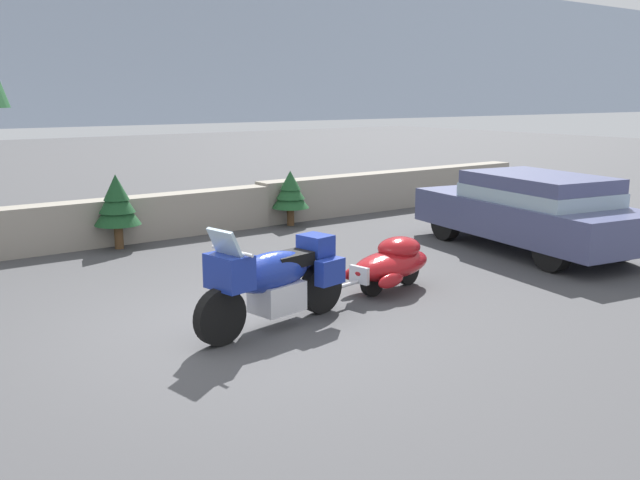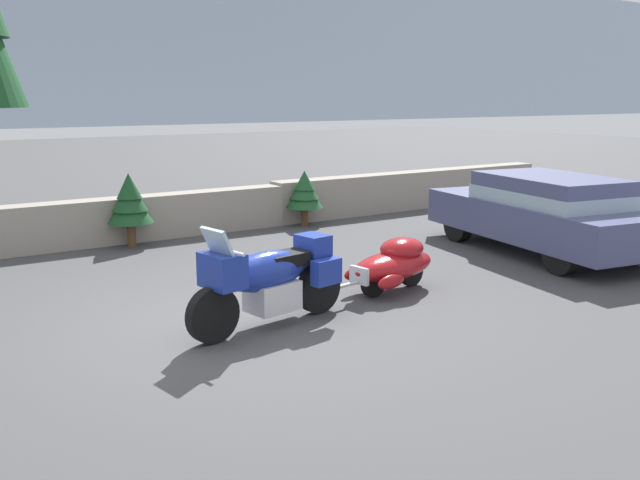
# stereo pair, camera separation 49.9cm
# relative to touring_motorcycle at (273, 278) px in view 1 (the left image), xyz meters

# --- Properties ---
(ground_plane) EXTENTS (80.00, 80.00, 0.00)m
(ground_plane) POSITION_rel_touring_motorcycle_xyz_m (-0.52, 0.22, -0.62)
(ground_plane) COLOR #424244
(stone_guard_wall) EXTENTS (24.00, 0.64, 0.92)m
(stone_guard_wall) POSITION_rel_touring_motorcycle_xyz_m (-0.57, 5.91, -0.18)
(stone_guard_wall) COLOR gray
(stone_guard_wall) RESTS_ON ground
(touring_motorcycle) EXTENTS (2.30, 0.98, 1.33)m
(touring_motorcycle) POSITION_rel_touring_motorcycle_xyz_m (0.00, 0.00, 0.00)
(touring_motorcycle) COLOR black
(touring_motorcycle) RESTS_ON ground
(car_shaped_trailer) EXTENTS (2.23, 0.96, 0.76)m
(car_shaped_trailer) POSITION_rel_touring_motorcycle_xyz_m (2.28, 0.40, -0.21)
(car_shaped_trailer) COLOR black
(car_shaped_trailer) RESTS_ON ground
(sedan_at_right_edge) EXTENTS (2.53, 4.74, 1.41)m
(sedan_at_right_edge) POSITION_rel_touring_motorcycle_xyz_m (6.04, 0.84, 0.15)
(sedan_at_right_edge) COLOR black
(sedan_at_right_edge) RESTS_ON ground
(pine_sapling_near) EXTENTS (0.81, 0.81, 1.19)m
(pine_sapling_near) POSITION_rel_touring_motorcycle_xyz_m (3.93, 5.48, 0.12)
(pine_sapling_near) COLOR brown
(pine_sapling_near) RESTS_ON ground
(pine_sapling_farther) EXTENTS (0.84, 0.84, 1.38)m
(pine_sapling_farther) POSITION_rel_touring_motorcycle_xyz_m (0.08, 5.43, 0.24)
(pine_sapling_farther) COLOR brown
(pine_sapling_farther) RESTS_ON ground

